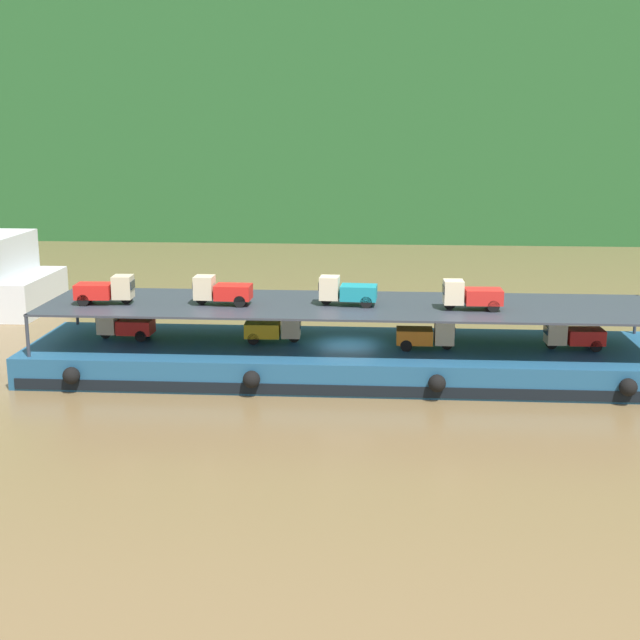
% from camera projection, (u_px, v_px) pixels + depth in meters
% --- Properties ---
extents(ground_plane, '(400.00, 400.00, 0.00)m').
position_uv_depth(ground_plane, '(347.00, 374.00, 42.39)').
color(ground_plane, brown).
extents(hillside_far_bank, '(146.11, 34.77, 36.53)m').
position_uv_depth(hillside_far_bank, '(371.00, 44.00, 98.37)').
color(hillside_far_bank, '#235628').
rests_on(hillside_far_bank, ground).
extents(cargo_barge, '(30.85, 8.13, 1.50)m').
position_uv_depth(cargo_barge, '(347.00, 360.00, 42.19)').
color(cargo_barge, navy).
rests_on(cargo_barge, ground).
extents(cargo_rack, '(29.25, 6.70, 2.00)m').
position_uv_depth(cargo_rack, '(348.00, 305.00, 41.61)').
color(cargo_rack, '#2D333D').
rests_on(cargo_rack, cargo_barge).
extents(mini_truck_lower_stern, '(2.75, 1.22, 1.38)m').
position_uv_depth(mini_truck_lower_stern, '(125.00, 325.00, 43.02)').
color(mini_truck_lower_stern, red).
rests_on(mini_truck_lower_stern, cargo_barge).
extents(mini_truck_lower_aft, '(2.78, 1.27, 1.38)m').
position_uv_depth(mini_truck_lower_aft, '(274.00, 328.00, 42.36)').
color(mini_truck_lower_aft, gold).
rests_on(mini_truck_lower_aft, cargo_barge).
extents(mini_truck_lower_mid, '(2.74, 1.20, 1.38)m').
position_uv_depth(mini_truck_lower_mid, '(426.00, 335.00, 41.07)').
color(mini_truck_lower_mid, orange).
rests_on(mini_truck_lower_mid, cargo_barge).
extents(mini_truck_lower_fore, '(2.79, 1.28, 1.38)m').
position_uv_depth(mini_truck_lower_fore, '(573.00, 335.00, 41.06)').
color(mini_truck_lower_fore, red).
rests_on(mini_truck_lower_fore, cargo_barge).
extents(mini_truck_upper_stern, '(2.79, 1.28, 1.38)m').
position_uv_depth(mini_truck_upper_stern, '(106.00, 290.00, 41.54)').
color(mini_truck_upper_stern, red).
rests_on(mini_truck_upper_stern, cargo_rack).
extents(mini_truck_upper_mid, '(2.77, 1.24, 1.38)m').
position_uv_depth(mini_truck_upper_mid, '(222.00, 291.00, 41.34)').
color(mini_truck_upper_mid, red).
rests_on(mini_truck_upper_mid, cargo_rack).
extents(mini_truck_upper_fore, '(2.79, 1.29, 1.38)m').
position_uv_depth(mini_truck_upper_fore, '(347.00, 291.00, 41.23)').
color(mini_truck_upper_fore, teal).
rests_on(mini_truck_upper_fore, cargo_rack).
extents(mini_truck_upper_bow, '(2.77, 1.25, 1.38)m').
position_uv_depth(mini_truck_upper_bow, '(471.00, 295.00, 40.27)').
color(mini_truck_upper_bow, red).
rests_on(mini_truck_upper_bow, cargo_rack).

